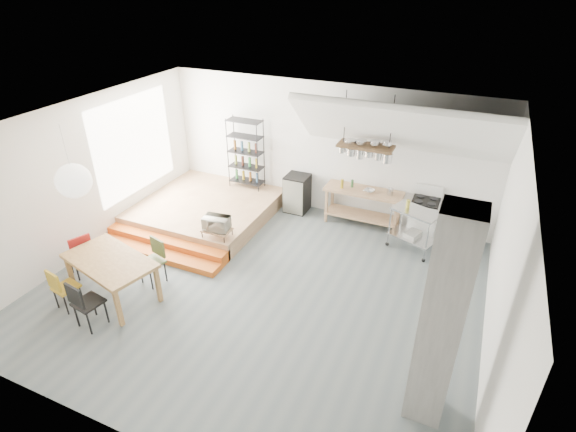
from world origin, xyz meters
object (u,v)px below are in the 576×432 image
at_px(stove, 423,218).
at_px(mini_fridge, 297,193).
at_px(dining_table, 110,263).
at_px(rolling_cart, 414,225).

distance_m(stove, mini_fridge, 3.09).
bearing_deg(dining_table, mini_fridge, 82.85).
bearing_deg(mini_fridge, dining_table, -111.69).
bearing_deg(stove, dining_table, -137.60).
xyz_separation_m(stove, dining_table, (-4.88, -4.45, 0.25)).
bearing_deg(mini_fridge, rolling_cart, -12.67).
xyz_separation_m(dining_table, rolling_cart, (4.77, 3.83, -0.11)).
distance_m(dining_table, rolling_cart, 6.12).
height_order(dining_table, rolling_cart, rolling_cart).
relative_size(stove, rolling_cart, 1.08).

